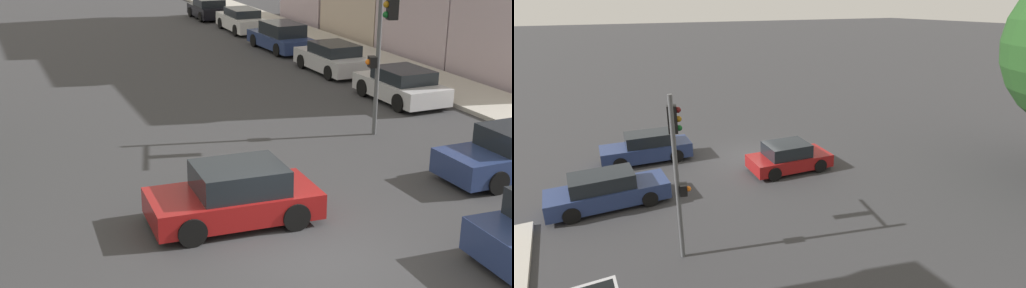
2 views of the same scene
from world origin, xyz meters
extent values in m
plane|color=#333335|center=(0.00, 0.00, 0.00)|extent=(300.00, 300.00, 0.00)
cylinder|color=#515456|center=(5.86, 7.08, 2.71)|extent=(0.14, 0.14, 5.42)
cylinder|color=#515456|center=(5.59, 6.00, 4.92)|extent=(0.64, 2.18, 0.10)
cube|color=black|center=(5.59, 6.00, 4.37)|extent=(0.36, 0.36, 0.90)
sphere|color=#590F0F|center=(5.40, 6.05, 4.67)|extent=(0.20, 0.20, 0.20)
sphere|color=#99660F|center=(5.40, 6.05, 4.37)|extent=(0.20, 0.20, 0.20)
sphere|color=#0F511E|center=(5.40, 6.05, 4.07)|extent=(0.20, 0.20, 0.20)
cube|color=black|center=(5.68, 7.12, 2.42)|extent=(0.30, 0.39, 0.35)
sphere|color=orange|center=(5.55, 7.16, 2.42)|extent=(0.18, 0.18, 0.18)
cube|color=maroon|center=(-0.83, 2.40, 0.49)|extent=(4.06, 2.09, 0.61)
cube|color=black|center=(-0.67, 2.39, 1.10)|extent=(2.14, 1.77, 0.62)
cylinder|color=black|center=(-2.10, 1.56, 0.33)|extent=(0.68, 0.25, 0.67)
cylinder|color=black|center=(-2.02, 3.35, 0.33)|extent=(0.68, 0.25, 0.67)
cylinder|color=black|center=(0.36, 1.45, 0.33)|extent=(0.68, 0.25, 0.67)
cylinder|color=black|center=(0.44, 3.23, 0.33)|extent=(0.68, 0.25, 0.67)
cube|color=navy|center=(5.24, -2.01, 0.56)|extent=(4.56, 1.94, 0.73)
cube|color=black|center=(5.06, -2.00, 1.22)|extent=(2.40, 1.63, 0.60)
cylinder|color=black|center=(6.67, -1.26, 0.34)|extent=(0.70, 0.25, 0.69)
cylinder|color=black|center=(6.60, -2.89, 0.34)|extent=(0.70, 0.25, 0.69)
cylinder|color=black|center=(3.89, -1.14, 0.34)|extent=(0.70, 0.25, 0.69)
cylinder|color=black|center=(3.82, -2.76, 0.34)|extent=(0.70, 0.25, 0.69)
cube|color=navy|center=(7.57, 2.28, 0.52)|extent=(4.70, 1.82, 0.68)
cube|color=black|center=(7.76, 2.28, 1.15)|extent=(2.45, 1.58, 0.58)
cylinder|color=black|center=(6.13, 1.44, 0.32)|extent=(0.65, 0.23, 0.64)
cylinder|color=black|center=(6.11, 3.08, 0.32)|extent=(0.65, 0.23, 0.64)
cylinder|color=black|center=(9.03, 1.48, 0.32)|extent=(0.65, 0.23, 0.64)
cylinder|color=black|center=(9.01, 3.12, 0.32)|extent=(0.65, 0.23, 0.64)
camera|label=1|loc=(-6.16, -12.10, 7.13)|focal=50.00mm
camera|label=2|loc=(8.39, 18.28, 7.89)|focal=28.00mm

